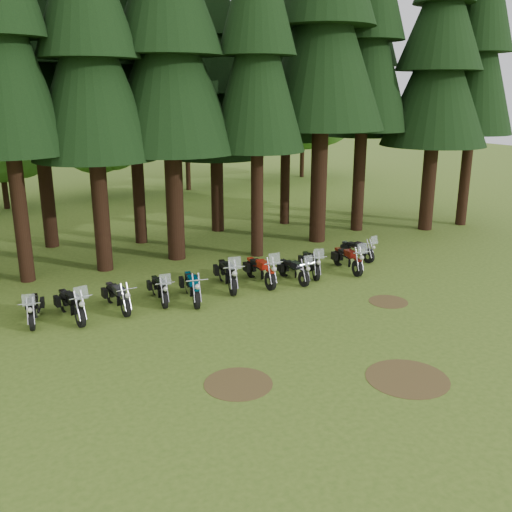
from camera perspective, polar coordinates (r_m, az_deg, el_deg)
The scene contains 31 objects.
ground at distance 18.08m, azimuth 3.60°, elevation -7.65°, with size 120.00×120.00×0.00m, color #44621D.
pine_front_4 at distance 23.98m, azimuth -16.63°, elevation 21.55°, with size 4.95×4.95×16.33m.
pine_front_5 at distance 25.07m, azimuth -8.86°, elevation 22.28°, with size 5.81×5.81×16.72m.
pine_front_6 at distance 25.28m, azimuth 0.12°, elevation 22.46°, with size 4.15×4.15×16.75m.
pine_front_8 at distance 30.85m, azimuth 11.10°, elevation 23.17°, with size 4.79×4.79×18.63m.
pine_front_9 at distance 31.71m, azimuth 17.97°, elevation 19.54°, with size 5.44×5.44×15.89m.
pine_front_10 at distance 33.61m, azimuth 21.59°, elevation 20.85°, with size 4.25×4.25×17.69m.
pine_back_2 at distance 28.60m, azimuth -21.67°, elevation 20.13°, with size 4.85×4.85×16.30m.
pine_back_3 at distance 28.16m, azimuth -12.53°, elevation 20.80°, with size 4.35×4.35×16.20m.
pine_back_4 at distance 30.04m, azimuth -4.14°, elevation 18.05°, with size 4.94×4.94×13.78m.
pine_back_5 at distance 31.79m, azimuth 3.13°, elevation 20.73°, with size 3.94×3.94×16.33m.
pine_back_6 at distance 34.91m, azimuth 10.96°, elevation 20.33°, with size 4.59×4.59×16.58m.
decid_3 at distance 39.17m, azimuth -23.93°, elevation 10.85°, with size 6.12×5.95×7.65m.
decid_4 at distance 41.55m, azimuth -15.35°, elevation 11.70°, with size 5.93×5.76×7.41m.
decid_5 at distance 43.14m, azimuth -6.42°, elevation 14.79°, with size 8.45×8.21×10.56m.
decid_6 at distance 47.34m, azimuth 0.44°, elevation 13.78°, with size 7.06×6.86×8.82m.
decid_7 at distance 49.67m, azimuth 5.29°, elevation 15.01°, with size 8.44×8.20×10.55m.
dirt_patch_0 at distance 15.15m, azimuth -1.78°, elevation -12.64°, with size 1.80×1.80×0.01m, color #4C3D1E.
dirt_patch_1 at distance 21.08m, azimuth 13.09°, elevation -4.46°, with size 1.40×1.40×0.01m, color #4C3D1E.
dirt_patch_2 at distance 15.91m, azimuth 14.89°, elevation -11.73°, with size 2.20×2.20×0.01m, color #4C3D1E.
motorcycle_0 at distance 20.04m, azimuth -21.36°, elevation -5.00°, with size 0.75×2.06×1.30m.
motorcycle_1 at distance 19.81m, azimuth -17.95°, elevation -4.73°, with size 0.54×2.33×1.46m.
motorcycle_2 at distance 20.26m, azimuth -13.68°, elevation -4.03°, with size 0.34×2.17×0.88m.
motorcycle_3 at distance 20.72m, azimuth -9.62°, elevation -3.34°, with size 0.55×2.12×1.33m.
motorcycle_4 at distance 20.64m, azimuth -6.41°, elevation -3.16°, with size 0.70×2.31×0.95m.
motorcycle_5 at distance 21.78m, azimuth -2.88°, elevation -1.91°, with size 0.91×2.49×1.57m.
motorcycle_6 at distance 22.25m, azimuth 0.46°, elevation -1.52°, with size 0.51×2.44×1.53m.
motorcycle_7 at distance 22.58m, azimuth 3.80°, elevation -1.49°, with size 0.39×2.09×1.32m.
motorcycle_8 at distance 23.43m, azimuth 5.50°, elevation -0.79°, with size 0.97×2.17×1.39m.
motorcycle_9 at distance 24.12m, azimuth 9.16°, elevation -0.37°, with size 0.65×2.33×1.46m.
motorcycle_10 at distance 25.83m, azimuth 10.07°, elevation 0.57°, with size 0.53×2.03×1.27m.
Camera 1 is at (-9.27, -13.67, 7.35)m, focal length 40.00 mm.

